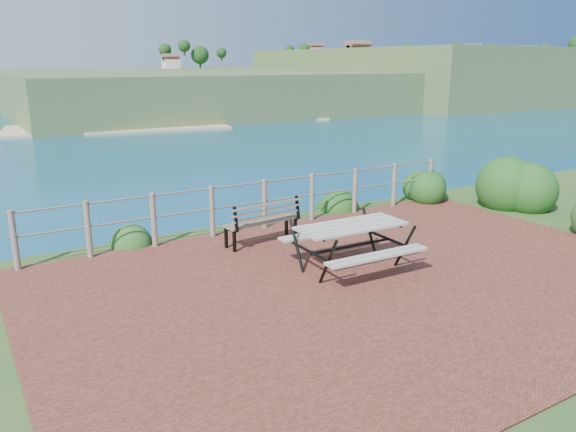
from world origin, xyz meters
The scene contains 9 objects.
ground centered at (0.00, 0.00, 0.00)m, with size 10.00×7.00×0.12m, color brown.
safety_railing centered at (0.00, 3.35, 0.57)m, with size 9.40×0.10×1.00m.
distant_bay centered at (173.07, 202.61, -1.52)m, with size 290.00×232.36×24.00m.
picnic_table centered at (0.04, 0.56, 0.48)m, with size 1.80×1.55×0.75m.
park_bench centered at (-0.53, 2.51, 0.56)m, with size 1.52×0.53×0.84m.
shrub_right_front centered at (5.53, 1.88, 0.00)m, with size 1.47×1.47×2.09m, color #144115.
shrub_right_edge centered at (4.63, 3.43, 0.00)m, with size 1.04×1.04×1.48m, color #144115.
shrub_lip_west centered at (-2.73, 3.78, 0.00)m, with size 0.80×0.80×0.56m, color #214A1B.
shrub_lip_east centered at (2.27, 3.95, 0.00)m, with size 0.87×0.87×0.65m, color #144115.
Camera 1 is at (-5.31, -6.26, 3.29)m, focal length 35.00 mm.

